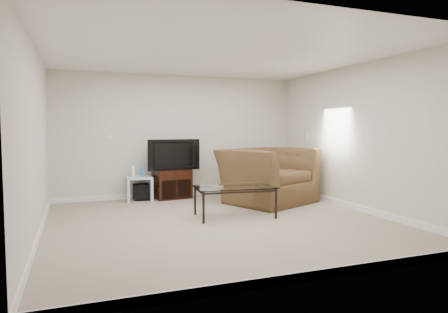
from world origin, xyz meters
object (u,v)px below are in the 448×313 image
object	(u,v)px
recliner	(268,166)
coffee_table	(235,202)
side_table	(139,188)
television	(172,154)
subwoofer	(141,192)
tv_stand	(172,184)

from	to	relation	value
recliner	coffee_table	xyz separation A→B (m)	(-1.06, -0.95, -0.45)
side_table	recliner	xyz separation A→B (m)	(2.26, -1.08, 0.46)
television	coffee_table	bearing A→B (deg)	-79.67
side_table	coffee_table	distance (m)	2.35
side_table	subwoofer	size ratio (longest dim) A/B	1.65
coffee_table	subwoofer	bearing A→B (deg)	119.75
television	subwoofer	distance (m)	0.96
side_table	recliner	bearing A→B (deg)	-25.57
coffee_table	television	bearing A→B (deg)	105.15
television	coffee_table	size ratio (longest dim) A/B	0.79
tv_stand	coffee_table	bearing A→B (deg)	-82.13
tv_stand	side_table	size ratio (longest dim) A/B	1.43
recliner	subwoofer	bearing A→B (deg)	129.83
television	side_table	size ratio (longest dim) A/B	2.03
television	subwoofer	bearing A→B (deg)	170.95
tv_stand	recliner	distance (m)	1.97
side_table	coffee_table	bearing A→B (deg)	-59.39
tv_stand	side_table	bearing A→B (deg)	172.83
subwoofer	coffee_table	size ratio (longest dim) A/B	0.24
television	recliner	distance (m)	1.92
side_table	tv_stand	bearing A→B (deg)	0.00
tv_stand	recliner	bearing A→B (deg)	-41.14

